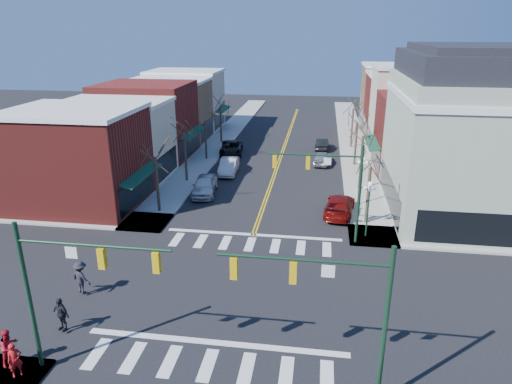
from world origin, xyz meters
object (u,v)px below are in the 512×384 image
at_px(lamppost_midblock, 362,172).
at_px(car_left_far, 231,148).
at_px(pedestrian_red_b, 9,347).
at_px(pedestrian_dark_a, 61,314).
at_px(lamppost_corner, 369,200).
at_px(car_left_near, 205,185).
at_px(pedestrian_red_a, 15,360).
at_px(car_right_far, 322,144).
at_px(car_right_mid, 322,158).
at_px(pedestrian_dark_b, 81,277).
at_px(car_left_mid, 229,166).
at_px(victorian_corner, 475,134).
at_px(car_right_near, 340,205).

bearing_deg(lamppost_midblock, car_left_far, 133.94).
distance_m(pedestrian_red_b, pedestrian_dark_a, 2.80).
height_order(lamppost_corner, lamppost_midblock, same).
height_order(car_left_near, pedestrian_red_a, pedestrian_red_a).
height_order(car_left_near, pedestrian_red_b, pedestrian_red_b).
xyz_separation_m(car_left_near, pedestrian_dark_a, (-2.09, -20.62, 0.20)).
height_order(lamppost_corner, car_right_far, lamppost_corner).
height_order(lamppost_corner, pedestrian_red_a, lamppost_corner).
xyz_separation_m(lamppost_midblock, car_right_mid, (-3.40, 12.05, -2.23)).
relative_size(lamppost_midblock, pedestrian_red_a, 2.68).
relative_size(pedestrian_red_a, pedestrian_dark_b, 0.82).
xyz_separation_m(lamppost_corner, car_left_mid, (-13.00, 13.74, -2.17)).
relative_size(victorian_corner, car_left_near, 2.84).
bearing_deg(car_left_mid, car_left_far, 95.99).
xyz_separation_m(car_right_near, pedestrian_red_b, (-15.20, -20.21, 0.26)).
bearing_deg(pedestrian_dark_a, lamppost_corner, 60.51).
bearing_deg(lamppost_midblock, lamppost_corner, -90.00).
bearing_deg(car_left_mid, car_right_far, 46.81).
xyz_separation_m(lamppost_midblock, car_right_far, (-3.40, 18.68, -2.27)).
bearing_deg(car_left_near, car_right_far, 53.44).
xyz_separation_m(car_left_near, car_right_mid, (10.53, 11.31, -0.12)).
bearing_deg(lamppost_corner, pedestrian_red_a, -134.30).
bearing_deg(pedestrian_red_b, lamppost_midblock, -22.37).
height_order(pedestrian_red_b, pedestrian_dark_b, pedestrian_dark_b).
height_order(car_left_far, pedestrian_dark_a, pedestrian_dark_a).
height_order(lamppost_midblock, pedestrian_dark_a, lamppost_midblock).
relative_size(car_right_near, pedestrian_red_a, 3.34).
bearing_deg(lamppost_corner, car_left_far, 123.78).
bearing_deg(pedestrian_red_b, lamppost_corner, -32.03).
distance_m(lamppost_corner, car_left_mid, 19.04).
xyz_separation_m(lamppost_corner, lamppost_midblock, (0.00, 6.50, 0.00)).
bearing_deg(car_left_far, pedestrian_dark_b, -101.83).
bearing_deg(pedestrian_dark_b, car_left_far, -73.70).
xyz_separation_m(pedestrian_red_b, pedestrian_dark_a, (0.98, 2.62, 0.01)).
height_order(car_left_near, car_right_near, car_left_near).
bearing_deg(pedestrian_dark_b, pedestrian_dark_a, 122.69).
xyz_separation_m(victorian_corner, car_left_mid, (-21.30, 7.74, -5.86)).
distance_m(car_right_near, pedestrian_dark_a, 22.62).
bearing_deg(car_right_mid, car_left_far, -9.73).
bearing_deg(lamppost_midblock, car_right_mid, 105.75).
relative_size(car_left_far, car_right_mid, 1.28).
distance_m(victorian_corner, pedestrian_dark_a, 31.59).
relative_size(car_left_mid, pedestrian_red_a, 2.99).
relative_size(victorian_corner, car_right_mid, 3.29).
bearing_deg(car_right_near, victorian_corner, -162.29).
xyz_separation_m(car_left_near, car_left_mid, (0.93, 6.49, -0.06)).
height_order(victorian_corner, pedestrian_dark_b, victorian_corner).
xyz_separation_m(lamppost_midblock, car_right_near, (-1.80, -2.29, -2.18)).
height_order(victorian_corner, pedestrian_red_a, victorian_corner).
distance_m(pedestrian_red_a, pedestrian_dark_b, 6.64).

